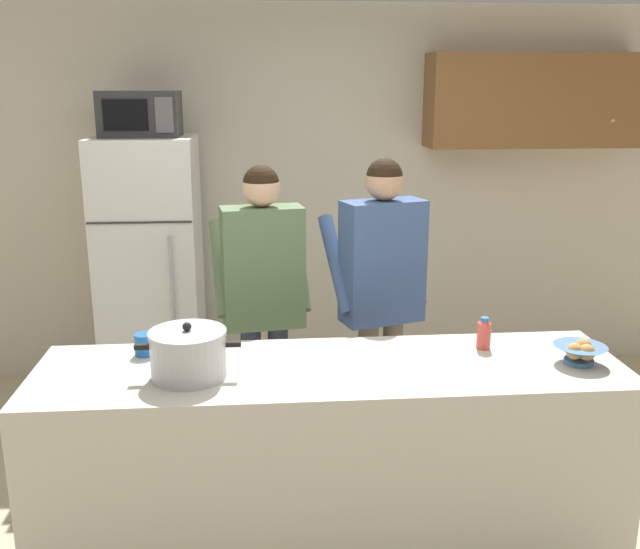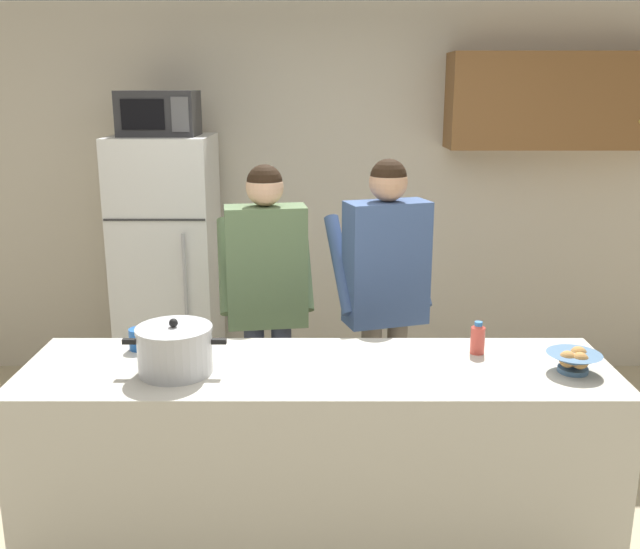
{
  "view_description": "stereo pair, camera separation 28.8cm",
  "coord_description": "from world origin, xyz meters",
  "px_view_note": "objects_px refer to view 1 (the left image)",
  "views": [
    {
      "loc": [
        -0.28,
        -2.74,
        2.05
      ],
      "look_at": [
        0.0,
        0.55,
        1.17
      ],
      "focal_mm": 39.65,
      "sensor_mm": 36.0,
      "label": 1
    },
    {
      "loc": [
        0.01,
        -2.75,
        2.05
      ],
      "look_at": [
        0.0,
        0.55,
        1.17
      ],
      "focal_mm": 39.65,
      "sensor_mm": 36.0,
      "label": 2
    }
  ],
  "objects_px": {
    "refrigerator": "(151,271)",
    "coffee_mug": "(146,344)",
    "person_by_sink": "(381,277)",
    "microwave": "(141,114)",
    "bottle_near_edge": "(484,333)",
    "person_near_pot": "(263,283)",
    "bread_bowl": "(580,352)",
    "cooking_pot": "(188,354)"
  },
  "relations": [
    {
      "from": "refrigerator",
      "to": "coffee_mug",
      "type": "relative_size",
      "value": 13.33
    },
    {
      "from": "person_by_sink",
      "to": "microwave",
      "type": "bearing_deg",
      "value": 144.6
    },
    {
      "from": "bottle_near_edge",
      "to": "person_near_pot",
      "type": "bearing_deg",
      "value": 143.4
    },
    {
      "from": "person_by_sink",
      "to": "coffee_mug",
      "type": "xyz_separation_m",
      "value": [
        -1.15,
        -0.66,
        -0.1
      ]
    },
    {
      "from": "microwave",
      "to": "bread_bowl",
      "type": "relative_size",
      "value": 2.16
    },
    {
      "from": "person_near_pot",
      "to": "bread_bowl",
      "type": "distance_m",
      "value": 1.62
    },
    {
      "from": "person_by_sink",
      "to": "bread_bowl",
      "type": "xyz_separation_m",
      "value": [
        0.69,
        -0.92,
        -0.1
      ]
    },
    {
      "from": "person_near_pot",
      "to": "cooking_pot",
      "type": "xyz_separation_m",
      "value": [
        -0.3,
        -0.94,
        -0.02
      ]
    },
    {
      "from": "cooking_pot",
      "to": "bottle_near_edge",
      "type": "height_order",
      "value": "cooking_pot"
    },
    {
      "from": "coffee_mug",
      "to": "refrigerator",
      "type": "bearing_deg",
      "value": 97.62
    },
    {
      "from": "person_near_pot",
      "to": "bread_bowl",
      "type": "height_order",
      "value": "person_near_pot"
    },
    {
      "from": "refrigerator",
      "to": "coffee_mug",
      "type": "distance_m",
      "value": 1.67
    },
    {
      "from": "person_by_sink",
      "to": "coffee_mug",
      "type": "distance_m",
      "value": 1.32
    },
    {
      "from": "microwave",
      "to": "bread_bowl",
      "type": "bearing_deg",
      "value": -42.63
    },
    {
      "from": "cooking_pot",
      "to": "coffee_mug",
      "type": "xyz_separation_m",
      "value": [
        -0.21,
        0.26,
        -0.05
      ]
    },
    {
      "from": "bottle_near_edge",
      "to": "bread_bowl",
      "type": "bearing_deg",
      "value": -31.49
    },
    {
      "from": "person_near_pot",
      "to": "bottle_near_edge",
      "type": "distance_m",
      "value": 1.21
    },
    {
      "from": "bottle_near_edge",
      "to": "refrigerator",
      "type": "bearing_deg",
      "value": 135.12
    },
    {
      "from": "person_by_sink",
      "to": "coffee_mug",
      "type": "relative_size",
      "value": 12.96
    },
    {
      "from": "person_by_sink",
      "to": "bottle_near_edge",
      "type": "distance_m",
      "value": 0.79
    },
    {
      "from": "refrigerator",
      "to": "bottle_near_edge",
      "type": "distance_m",
      "value": 2.41
    },
    {
      "from": "bread_bowl",
      "to": "person_near_pot",
      "type": "bearing_deg",
      "value": 144.68
    },
    {
      "from": "person_near_pot",
      "to": "person_by_sink",
      "type": "relative_size",
      "value": 0.98
    },
    {
      "from": "coffee_mug",
      "to": "person_near_pot",
      "type": "bearing_deg",
      "value": 52.7
    },
    {
      "from": "person_by_sink",
      "to": "bread_bowl",
      "type": "height_order",
      "value": "person_by_sink"
    },
    {
      "from": "coffee_mug",
      "to": "bread_bowl",
      "type": "xyz_separation_m",
      "value": [
        1.83,
        -0.26,
        0.0
      ]
    },
    {
      "from": "bread_bowl",
      "to": "refrigerator",
      "type": "bearing_deg",
      "value": 137.05
    },
    {
      "from": "person_near_pot",
      "to": "bottle_near_edge",
      "type": "bearing_deg",
      "value": -36.6
    },
    {
      "from": "refrigerator",
      "to": "coffee_mug",
      "type": "bearing_deg",
      "value": -82.38
    },
    {
      "from": "refrigerator",
      "to": "cooking_pot",
      "type": "distance_m",
      "value": 1.97
    },
    {
      "from": "person_by_sink",
      "to": "coffee_mug",
      "type": "height_order",
      "value": "person_by_sink"
    },
    {
      "from": "person_near_pot",
      "to": "cooking_pot",
      "type": "relative_size",
      "value": 3.97
    },
    {
      "from": "bread_bowl",
      "to": "coffee_mug",
      "type": "bearing_deg",
      "value": 171.86
    },
    {
      "from": "refrigerator",
      "to": "microwave",
      "type": "distance_m",
      "value": 1.01
    },
    {
      "from": "coffee_mug",
      "to": "cooking_pot",
      "type": "bearing_deg",
      "value": -51.38
    },
    {
      "from": "microwave",
      "to": "person_by_sink",
      "type": "relative_size",
      "value": 0.28
    },
    {
      "from": "microwave",
      "to": "person_near_pot",
      "type": "xyz_separation_m",
      "value": [
        0.73,
        -0.96,
        -0.84
      ]
    },
    {
      "from": "person_by_sink",
      "to": "bread_bowl",
      "type": "bearing_deg",
      "value": -53.19
    },
    {
      "from": "person_near_pot",
      "to": "coffee_mug",
      "type": "distance_m",
      "value": 0.85
    },
    {
      "from": "microwave",
      "to": "coffee_mug",
      "type": "height_order",
      "value": "microwave"
    },
    {
      "from": "refrigerator",
      "to": "cooking_pot",
      "type": "bearing_deg",
      "value": -77.32
    },
    {
      "from": "person_near_pot",
      "to": "bread_bowl",
      "type": "xyz_separation_m",
      "value": [
        1.32,
        -0.94,
        -0.07
      ]
    }
  ]
}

